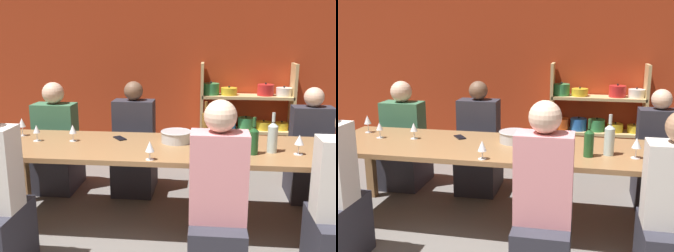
# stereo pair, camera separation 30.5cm
# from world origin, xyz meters

# --- Properties ---
(wall_back_red) EXTENTS (8.80, 0.06, 2.70)m
(wall_back_red) POSITION_xyz_m (0.00, 3.83, 1.35)
(wall_back_red) COLOR #B23819
(wall_back_red) RESTS_ON ground_plane
(shelf_unit) EXTENTS (1.16, 0.30, 1.30)m
(shelf_unit) POSITION_xyz_m (0.76, 3.63, 0.52)
(shelf_unit) COLOR tan
(shelf_unit) RESTS_ON ground_plane
(dining_table) EXTENTS (3.10, 0.88, 0.73)m
(dining_table) POSITION_xyz_m (-0.05, 1.85, 0.66)
(dining_table) COLOR olive
(dining_table) RESTS_ON ground_plane
(mixing_bowl) EXTENTS (0.28, 0.28, 0.10)m
(mixing_bowl) POSITION_xyz_m (0.02, 1.98, 0.78)
(mixing_bowl) COLOR #B7BABC
(mixing_bowl) RESTS_ON dining_table
(wine_bottle_green) EXTENTS (0.08, 0.08, 0.30)m
(wine_bottle_green) POSITION_xyz_m (0.65, 1.69, 0.85)
(wine_bottle_green) COLOR #1E4C23
(wine_bottle_green) RESTS_ON dining_table
(wine_bottle_dark) EXTENTS (0.08, 0.08, 0.32)m
(wine_bottle_dark) POSITION_xyz_m (0.81, 1.76, 0.86)
(wine_bottle_dark) COLOR #B2C6C1
(wine_bottle_dark) RESTS_ON dining_table
(wine_bottle_amber) EXTENTS (0.07, 0.07, 0.35)m
(wine_bottle_amber) POSITION_xyz_m (0.27, 2.06, 0.87)
(wine_bottle_amber) COLOR brown
(wine_bottle_amber) RESTS_ON dining_table
(wine_glass_empty_a) EXTENTS (0.07, 0.07, 0.14)m
(wine_glass_empty_a) POSITION_xyz_m (-1.21, 1.89, 0.83)
(wine_glass_empty_a) COLOR white
(wine_glass_empty_a) RESTS_ON dining_table
(wine_glass_red_a) EXTENTS (0.08, 0.08, 0.16)m
(wine_glass_red_a) POSITION_xyz_m (0.35, 1.52, 0.85)
(wine_glass_red_a) COLOR white
(wine_glass_red_a) RESTS_ON dining_table
(wine_glass_white_a) EXTENTS (0.07, 0.07, 0.16)m
(wine_glass_white_a) POSITION_xyz_m (1.01, 1.72, 0.84)
(wine_glass_white_a) COLOR white
(wine_glass_white_a) RESTS_ON dining_table
(wine_glass_empty_b) EXTENTS (0.07, 0.07, 0.15)m
(wine_glass_empty_b) POSITION_xyz_m (-0.89, 1.92, 0.83)
(wine_glass_empty_b) COLOR white
(wine_glass_empty_b) RESTS_ON dining_table
(wine_glass_empty_c) EXTENTS (0.07, 0.07, 0.17)m
(wine_glass_empty_c) POSITION_xyz_m (-1.42, 2.05, 0.85)
(wine_glass_empty_c) COLOR white
(wine_glass_empty_c) RESTS_ON dining_table
(wine_glass_red_b) EXTENTS (0.07, 0.07, 0.15)m
(wine_glass_red_b) POSITION_xyz_m (-0.14, 1.47, 0.83)
(wine_glass_red_b) COLOR white
(wine_glass_red_b) RESTS_ON dining_table
(cell_phone) EXTENTS (0.15, 0.16, 0.01)m
(cell_phone) POSITION_xyz_m (-0.50, 2.04, 0.74)
(cell_phone) COLOR black
(cell_phone) RESTS_ON dining_table
(person_near_a) EXTENTS (0.38, 0.48, 1.22)m
(person_near_a) POSITION_xyz_m (1.18, 1.14, 0.45)
(person_near_a) COLOR #2D2D38
(person_near_a) RESTS_ON ground_plane
(person_far_a) EXTENTS (0.42, 0.53, 1.18)m
(person_far_a) POSITION_xyz_m (-0.48, 2.62, 0.43)
(person_far_a) COLOR #2D2D38
(person_far_a) RESTS_ON ground_plane
(person_near_b) EXTENTS (0.37, 0.46, 1.26)m
(person_near_b) POSITION_xyz_m (0.37, 1.08, 0.47)
(person_near_b) COLOR #2D2D38
(person_near_b) RESTS_ON ground_plane
(person_far_b) EXTENTS (0.40, 0.50, 1.15)m
(person_far_b) POSITION_xyz_m (1.33, 2.63, 0.42)
(person_far_b) COLOR #2D2D38
(person_far_b) RESTS_ON ground_plane
(person_far_c) EXTENTS (0.44, 0.55, 1.16)m
(person_far_c) POSITION_xyz_m (-1.33, 2.61, 0.42)
(person_far_c) COLOR #2D2D38
(person_far_c) RESTS_ON ground_plane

